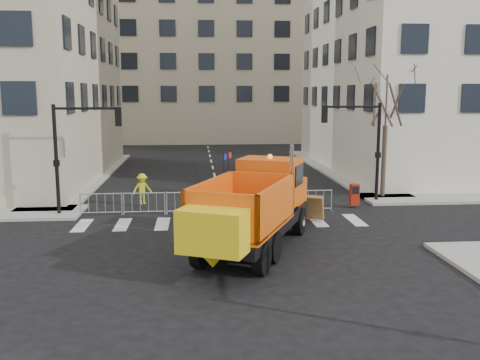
{
  "coord_description": "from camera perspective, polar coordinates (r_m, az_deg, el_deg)",
  "views": [
    {
      "loc": [
        -1.33,
        -18.52,
        5.94
      ],
      "look_at": [
        0.42,
        2.5,
        2.48
      ],
      "focal_mm": 40.0,
      "sensor_mm": 36.0,
      "label": 1
    }
  ],
  "objects": [
    {
      "name": "traffic_light_right",
      "position": [
        29.87,
        14.51,
        2.79
      ],
      "size": [
        0.18,
        0.18,
        5.4
      ],
      "primitive_type": "cylinder",
      "color": "black",
      "rests_on": "ground"
    },
    {
      "name": "ground",
      "position": [
        19.49,
        -0.62,
        -8.43
      ],
      "size": [
        120.0,
        120.0,
        0.0
      ],
      "primitive_type": "plane",
      "color": "black",
      "rests_on": "ground"
    },
    {
      "name": "worker",
      "position": [
        28.46,
        -10.38,
        -0.93
      ],
      "size": [
        1.19,
        0.93,
        1.61
      ],
      "primitive_type": "imported",
      "rotation": [
        0.0,
        0.0,
        0.37
      ],
      "color": "#C3CA17",
      "rests_on": "sidewalk_back"
    },
    {
      "name": "street_tree",
      "position": [
        30.95,
        15.21,
        4.93
      ],
      "size": [
        3.0,
        3.0,
        7.5
      ],
      "primitive_type": null,
      "color": "#382B21",
      "rests_on": "ground"
    },
    {
      "name": "cop_b",
      "position": [
        25.81,
        3.58,
        -1.72
      ],
      "size": [
        1.24,
        1.18,
        2.02
      ],
      "primitive_type": "imported",
      "rotation": [
        0.0,
        0.0,
        2.55
      ],
      "color": "black",
      "rests_on": "ground"
    },
    {
      "name": "newspaper_box",
      "position": [
        28.43,
        12.11,
        -1.52
      ],
      "size": [
        0.45,
        0.4,
        1.1
      ],
      "primitive_type": "cube",
      "rotation": [
        0.0,
        0.0,
        0.0
      ],
      "color": "#A21B0C",
      "rests_on": "sidewalk_back"
    },
    {
      "name": "traffic_light_left",
      "position": [
        27.05,
        -19.0,
        1.92
      ],
      "size": [
        0.18,
        0.18,
        5.4
      ],
      "primitive_type": "cylinder",
      "color": "black",
      "rests_on": "ground"
    },
    {
      "name": "sidewalk_back",
      "position": [
        27.68,
        -1.89,
        -2.93
      ],
      "size": [
        64.0,
        5.0,
        0.15
      ],
      "primitive_type": "cube",
      "color": "gray",
      "rests_on": "ground"
    },
    {
      "name": "cop_a",
      "position": [
        25.67,
        3.69,
        -2.03
      ],
      "size": [
        0.72,
        0.54,
        1.8
      ],
      "primitive_type": "imported",
      "rotation": [
        0.0,
        0.0,
        3.32
      ],
      "color": "black",
      "rests_on": "ground"
    },
    {
      "name": "building_far",
      "position": [
        70.79,
        -3.78,
        14.21
      ],
      "size": [
        30.0,
        18.0,
        24.0
      ],
      "primitive_type": "cube",
      "color": "#BEAC91",
      "rests_on": "ground"
    },
    {
      "name": "cop_c",
      "position": [
        25.44,
        4.42,
        -1.96
      ],
      "size": [
        0.91,
        1.24,
        1.96
      ],
      "primitive_type": "imported",
      "rotation": [
        0.0,
        0.0,
        4.29
      ],
      "color": "black",
      "rests_on": "ground"
    },
    {
      "name": "crowd_barriers",
      "position": [
        26.68,
        -3.41,
        -2.36
      ],
      "size": [
        12.6,
        0.6,
        1.1
      ],
      "primitive_type": null,
      "color": "#9EA0A5",
      "rests_on": "ground"
    },
    {
      "name": "plow_truck",
      "position": [
        20.01,
        1.42,
        -2.75
      ],
      "size": [
        6.64,
        10.43,
        3.96
      ],
      "rotation": [
        0.0,
        0.0,
        1.15
      ],
      "color": "black",
      "rests_on": "ground"
    }
  ]
}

